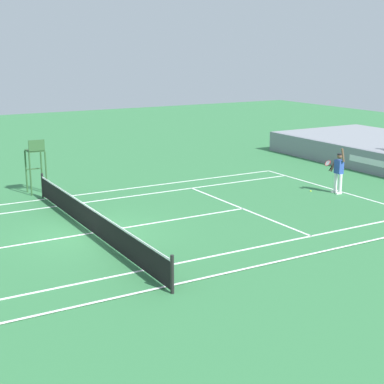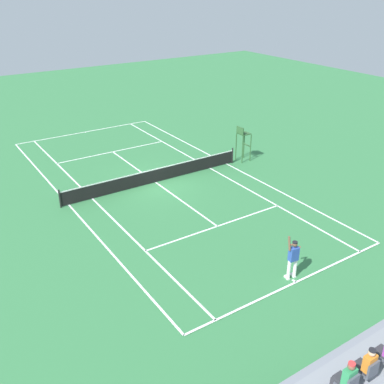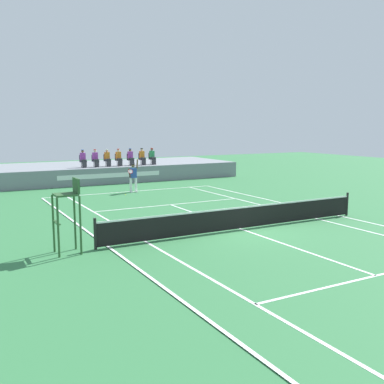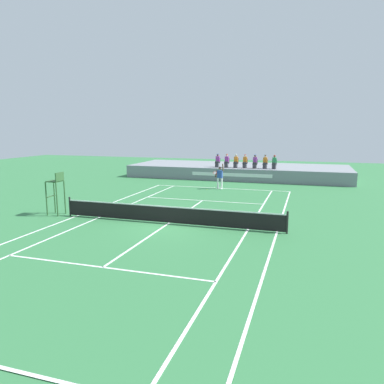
% 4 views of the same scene
% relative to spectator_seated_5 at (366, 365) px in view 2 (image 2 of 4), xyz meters
% --- Properties ---
extents(ground_plane, '(80.00, 80.00, 0.00)m').
position_rel_spectator_seated_5_xyz_m(ground_plane, '(-2.92, -17.17, -1.80)').
color(ground_plane, '#337542').
extents(court, '(11.08, 23.88, 0.03)m').
position_rel_spectator_seated_5_xyz_m(court, '(-2.92, -17.17, -1.79)').
color(court, '#337542').
rests_on(court, ground).
extents(net, '(11.98, 0.10, 1.07)m').
position_rel_spectator_seated_5_xyz_m(net, '(-2.92, -17.17, -1.27)').
color(net, black).
rests_on(net, ground).
extents(spectator_seated_5, '(0.44, 0.60, 1.27)m').
position_rel_spectator_seated_5_xyz_m(spectator_seated_5, '(0.00, 0.00, 0.00)').
color(spectator_seated_5, '#474C56').
rests_on(spectator_seated_5, bleacher_platform).
extents(spectator_seated_6, '(0.44, 0.60, 1.27)m').
position_rel_spectator_seated_5_xyz_m(spectator_seated_6, '(0.83, 0.00, 0.00)').
color(spectator_seated_6, '#474C56').
rests_on(spectator_seated_6, bleacher_platform).
extents(tennis_player, '(0.79, 0.62, 2.08)m').
position_rel_spectator_seated_5_xyz_m(tennis_player, '(-2.96, -5.62, -0.80)').
color(tennis_player, white).
rests_on(tennis_player, ground).
extents(tennis_ball, '(0.07, 0.07, 0.07)m').
position_rel_spectator_seated_5_xyz_m(tennis_ball, '(-3.79, -6.42, -1.76)').
color(tennis_ball, '#D1E533').
rests_on(tennis_ball, ground).
extents(umpire_chair, '(0.77, 0.77, 2.44)m').
position_rel_spectator_seated_5_xyz_m(umpire_chair, '(-9.71, -17.17, -0.24)').
color(umpire_chair, '#2D562D').
rests_on(umpire_chair, ground).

